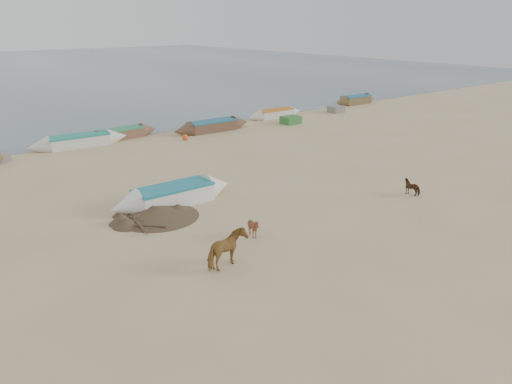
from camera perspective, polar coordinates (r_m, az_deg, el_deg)
ground at (r=20.26m, az=7.06°, el=-5.60°), size 140.00×140.00×0.00m
cow_adult at (r=17.84m, az=-3.35°, el=-6.61°), size 1.76×1.11×1.38m
calf_front at (r=20.28m, az=-0.28°, el=-4.09°), size 1.03×1.00×0.85m
calf_right at (r=26.46m, az=17.45°, el=0.57°), size 0.99×1.02×0.79m
near_canoe at (r=24.24m, az=-9.38°, el=-0.32°), size 6.38×1.49×0.91m
debris_pile at (r=22.86m, az=-11.18°, el=-2.21°), size 4.33×4.33×0.49m
waterline_canoes at (r=37.31m, az=-16.76°, el=5.94°), size 60.45×4.22×0.89m
beach_clutter at (r=37.33m, az=-9.87°, el=6.29°), size 45.10×3.56×0.64m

